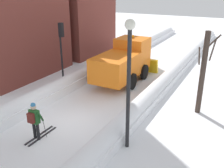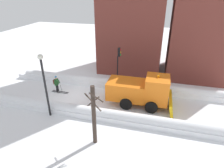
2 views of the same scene
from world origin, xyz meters
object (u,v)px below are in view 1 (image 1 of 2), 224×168
(plow_truck, at_px, (124,61))
(bare_tree_near, at_px, (203,72))
(street_lamp, at_px, (129,72))
(traffic_light_pole, at_px, (62,43))
(skier, at_px, (35,119))

(plow_truck, height_order, bare_tree_near, bare_tree_near)
(street_lamp, distance_m, bare_tree_near, 5.29)
(street_lamp, bearing_deg, traffic_light_pole, 147.35)
(traffic_light_pole, bearing_deg, street_lamp, -32.65)
(plow_truck, bearing_deg, skier, -91.44)
(plow_truck, relative_size, bare_tree_near, 1.35)
(plow_truck, relative_size, street_lamp, 1.11)
(traffic_light_pole, distance_m, street_lamp, 8.11)
(skier, xyz_separation_m, traffic_light_pole, (-2.97, 5.79, 2.01))
(skier, height_order, traffic_light_pole, traffic_light_pole)
(bare_tree_near, bearing_deg, street_lamp, -113.47)
(traffic_light_pole, bearing_deg, plow_truck, 41.32)
(bare_tree_near, bearing_deg, skier, -133.80)
(traffic_light_pole, xyz_separation_m, street_lamp, (6.82, -4.37, 0.39))
(plow_truck, xyz_separation_m, bare_tree_near, (5.70, -2.43, 0.83))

